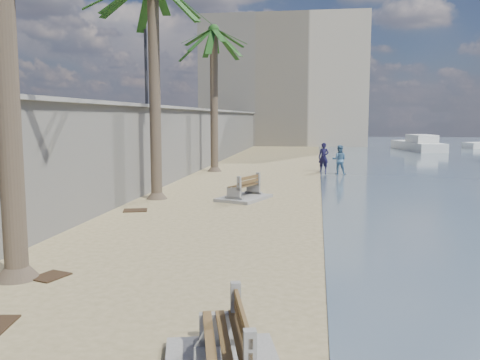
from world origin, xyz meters
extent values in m
plane|color=tan|center=(0.00, 0.00, 0.00)|extent=(140.00, 140.00, 0.00)
cube|color=gray|center=(-5.20, 20.00, 1.75)|extent=(0.45, 70.00, 3.50)
cube|color=gray|center=(-5.20, 20.00, 3.55)|extent=(0.80, 70.00, 0.12)
cube|color=#B7AA93|center=(-2.00, 52.00, 7.00)|extent=(18.00, 12.00, 14.00)
cube|color=gray|center=(-0.91, 10.69, 0.06)|extent=(2.08, 2.48, 0.12)
cylinder|color=brown|center=(-3.88, 0.65, 3.82)|extent=(0.44, 0.44, 7.64)
cylinder|color=brown|center=(-4.22, 10.35, 4.05)|extent=(0.42, 0.42, 8.09)
cylinder|color=brown|center=(-4.02, 20.44, 3.97)|extent=(0.44, 0.44, 7.93)
cylinder|color=#2D2D33|center=(-5.10, 12.00, 6.11)|extent=(0.12, 0.12, 5.00)
imported|color=#161335|center=(2.18, 21.17, 0.95)|extent=(0.80, 0.66, 1.89)
imported|color=#466E92|center=(3.00, 19.85, 0.88)|extent=(0.90, 0.72, 1.77)
cube|color=#382616|center=(-3.30, 0.82, 0.01)|extent=(0.69, 0.78, 0.03)
cube|color=#382616|center=(-4.15, 7.83, 0.01)|extent=(0.92, 0.82, 0.03)
camera|label=1|loc=(1.78, -8.07, 3.09)|focal=38.00mm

